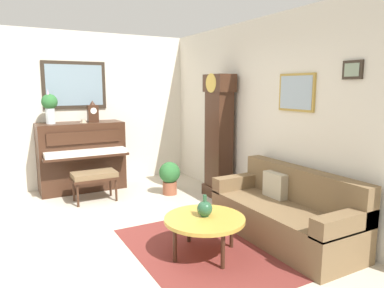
% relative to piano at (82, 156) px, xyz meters
% --- Properties ---
extents(ground_plane, '(6.40, 6.00, 0.10)m').
position_rel_piano_xyz_m(ground_plane, '(2.23, -0.22, -0.66)').
color(ground_plane, beige).
extents(wall_left, '(0.13, 4.90, 2.80)m').
position_rel_piano_xyz_m(wall_left, '(-0.37, -0.22, 0.80)').
color(wall_left, silver).
rests_on(wall_left, ground_plane).
extents(wall_back, '(5.30, 0.13, 2.80)m').
position_rel_piano_xyz_m(wall_back, '(2.24, 2.17, 0.79)').
color(wall_back, silver).
rests_on(wall_back, ground_plane).
extents(area_rug, '(2.10, 1.50, 0.01)m').
position_rel_piano_xyz_m(area_rug, '(3.13, 0.69, -0.61)').
color(area_rug, maroon).
rests_on(area_rug, ground_plane).
extents(piano, '(0.87, 1.44, 1.21)m').
position_rel_piano_xyz_m(piano, '(0.00, 0.00, 0.00)').
color(piano, '#3D2316').
rests_on(piano, ground_plane).
extents(piano_bench, '(0.42, 0.70, 0.48)m').
position_rel_piano_xyz_m(piano_bench, '(0.76, 0.03, -0.20)').
color(piano_bench, '#3D2316').
rests_on(piano_bench, ground_plane).
extents(grandfather_clock, '(0.52, 0.34, 2.03)m').
position_rel_piano_xyz_m(grandfather_clock, '(1.50, 1.90, 0.35)').
color(grandfather_clock, '#3D2316').
rests_on(grandfather_clock, ground_plane).
extents(couch, '(1.90, 0.80, 0.84)m').
position_rel_piano_xyz_m(couch, '(3.30, 1.71, -0.30)').
color(couch, brown).
rests_on(couch, ground_plane).
extents(coffee_table, '(0.88, 0.88, 0.42)m').
position_rel_piano_xyz_m(coffee_table, '(3.20, 0.62, -0.22)').
color(coffee_table, gold).
rests_on(coffee_table, ground_plane).
extents(mantel_clock, '(0.13, 0.18, 0.38)m').
position_rel_piano_xyz_m(mantel_clock, '(0.00, 0.23, 0.77)').
color(mantel_clock, '#3D2316').
rests_on(mantel_clock, piano).
extents(flower_vase, '(0.26, 0.26, 0.58)m').
position_rel_piano_xyz_m(flower_vase, '(0.00, -0.48, 0.91)').
color(flower_vase, silver).
rests_on(flower_vase, piano).
extents(teacup, '(0.12, 0.12, 0.06)m').
position_rel_piano_xyz_m(teacup, '(0.06, 0.04, 0.62)').
color(teacup, beige).
rests_on(teacup, piano).
extents(green_jug, '(0.17, 0.17, 0.24)m').
position_rel_piano_xyz_m(green_jug, '(3.16, 0.65, -0.10)').
color(green_jug, '#234C33').
rests_on(green_jug, coffee_table).
extents(potted_plant, '(0.36, 0.36, 0.56)m').
position_rel_piano_xyz_m(potted_plant, '(1.00, 1.24, -0.29)').
color(potted_plant, '#935138').
rests_on(potted_plant, ground_plane).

